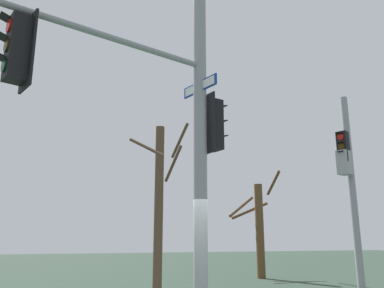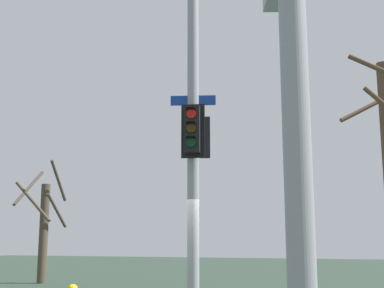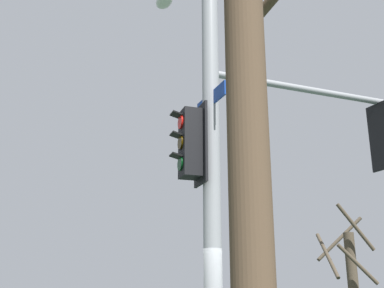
{
  "view_description": "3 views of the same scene",
  "coord_description": "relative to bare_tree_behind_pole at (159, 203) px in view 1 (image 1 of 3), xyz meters",
  "views": [
    {
      "loc": [
        -7.15,
        2.44,
        1.77
      ],
      "look_at": [
        0.3,
        0.09,
        3.65
      ],
      "focal_mm": 36.33,
      "sensor_mm": 36.0,
      "label": 1
    },
    {
      "loc": [
        5.01,
        -11.62,
        1.5
      ],
      "look_at": [
        0.2,
        -0.07,
        3.83
      ],
      "focal_mm": 49.64,
      "sensor_mm": 36.0,
      "label": 2
    },
    {
      "loc": [
        7.59,
        -0.7,
        1.88
      ],
      "look_at": [
        0.38,
        -0.39,
        4.09
      ],
      "focal_mm": 45.17,
      "sensor_mm": 36.0,
      "label": 3
    }
  ],
  "objects": [
    {
      "name": "secondary_pole_assembly",
      "position": [
        -0.57,
        -6.64,
        1.06
      ],
      "size": [
        0.53,
        0.78,
        6.8
      ],
      "rotation": [
        0.0,
        0.0,
        1.97
      ],
      "color": "gray",
      "rests_on": "ground"
    },
    {
      "name": "bare_tree_behind_pole",
      "position": [
        0.0,
        0.0,
        0.0
      ],
      "size": [
        1.73,
        1.76,
        5.27
      ],
      "color": "brown",
      "rests_on": "ground"
    },
    {
      "name": "bare_tree_corner",
      "position": [
        4.63,
        -5.73,
        -0.5
      ],
      "size": [
        2.28,
        2.33,
        4.74
      ],
      "color": "brown",
      "rests_on": "ground"
    },
    {
      "name": "main_signal_pole_assembly",
      "position": [
        -4.7,
        0.69,
        1.91
      ],
      "size": [
        3.41,
        6.01,
        8.73
      ],
      "rotation": [
        0.0,
        0.0,
        1.9
      ],
      "color": "gray",
      "rests_on": "ground"
    }
  ]
}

